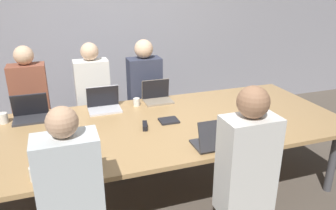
{
  "coord_description": "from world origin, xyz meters",
  "views": [
    {
      "loc": [
        -0.85,
        -2.81,
        2.09
      ],
      "look_at": [
        0.15,
        0.1,
        0.91
      ],
      "focal_mm": 35.0,
      "sensor_mm": 36.0,
      "label": 1
    }
  ],
  "objects_px": {
    "laptop_near_midright": "(216,139)",
    "laptop_near_left": "(74,166)",
    "cup_far_center": "(137,102)",
    "person_near_midright": "(245,181)",
    "person_near_left": "(73,210)",
    "laptop_far_center": "(157,95)",
    "laptop_far_midleft": "(104,103)",
    "person_far_center": "(145,98)",
    "person_far_midleft": "(94,102)",
    "person_far_left": "(32,108)",
    "cup_near_left": "(36,173)",
    "cup_far_left": "(3,118)",
    "laptop_far_left": "(30,112)",
    "stapler": "(145,126)"
  },
  "relations": [
    {
      "from": "laptop_near_midright",
      "to": "person_near_midright",
      "type": "height_order",
      "value": "person_near_midright"
    },
    {
      "from": "laptop_near_left",
      "to": "cup_far_center",
      "type": "bearing_deg",
      "value": -122.62
    },
    {
      "from": "person_far_center",
      "to": "laptop_near_midright",
      "type": "height_order",
      "value": "person_far_center"
    },
    {
      "from": "person_far_left",
      "to": "person_near_left",
      "type": "xyz_separation_m",
      "value": [
        0.33,
        -2.0,
        -0.01
      ]
    },
    {
      "from": "cup_far_center",
      "to": "person_near_midright",
      "type": "relative_size",
      "value": 0.06
    },
    {
      "from": "person_far_left",
      "to": "laptop_far_center",
      "type": "height_order",
      "value": "person_far_left"
    },
    {
      "from": "person_far_midleft",
      "to": "cup_far_left",
      "type": "bearing_deg",
      "value": -151.59
    },
    {
      "from": "laptop_far_midleft",
      "to": "laptop_near_midright",
      "type": "bearing_deg",
      "value": -57.24
    },
    {
      "from": "cup_far_left",
      "to": "person_near_left",
      "type": "distance_m",
      "value": 1.58
    },
    {
      "from": "cup_far_left",
      "to": "laptop_near_left",
      "type": "xyz_separation_m",
      "value": [
        0.6,
        -1.16,
        0.01
      ]
    },
    {
      "from": "person_near_midright",
      "to": "person_far_left",
      "type": "bearing_deg",
      "value": -53.56
    },
    {
      "from": "person_far_midleft",
      "to": "cup_far_center",
      "type": "relative_size",
      "value": 16.05
    },
    {
      "from": "laptop_far_midleft",
      "to": "person_far_center",
      "type": "height_order",
      "value": "person_far_center"
    },
    {
      "from": "person_far_left",
      "to": "person_far_midleft",
      "type": "height_order",
      "value": "person_far_left"
    },
    {
      "from": "cup_far_left",
      "to": "cup_far_center",
      "type": "xyz_separation_m",
      "value": [
        1.36,
        0.04,
        -0.01
      ]
    },
    {
      "from": "laptop_far_midleft",
      "to": "cup_far_left",
      "type": "bearing_deg",
      "value": -177.72
    },
    {
      "from": "cup_near_left",
      "to": "person_near_midright",
      "type": "xyz_separation_m",
      "value": [
        1.45,
        -0.42,
        -0.11
      ]
    },
    {
      "from": "person_near_left",
      "to": "cup_far_center",
      "type": "xyz_separation_m",
      "value": [
        0.81,
        1.51,
        0.13
      ]
    },
    {
      "from": "laptop_near_left",
      "to": "person_far_center",
      "type": "relative_size",
      "value": 0.25
    },
    {
      "from": "person_far_midleft",
      "to": "laptop_far_center",
      "type": "bearing_deg",
      "value": -29.95
    },
    {
      "from": "laptop_near_left",
      "to": "cup_far_center",
      "type": "height_order",
      "value": "laptop_near_left"
    },
    {
      "from": "person_far_left",
      "to": "cup_near_left",
      "type": "distance_m",
      "value": 1.69
    },
    {
      "from": "cup_near_left",
      "to": "person_far_midleft",
      "type": "xyz_separation_m",
      "value": [
        0.6,
        1.67,
        -0.12
      ]
    },
    {
      "from": "person_near_left",
      "to": "laptop_far_center",
      "type": "bearing_deg",
      "value": -124.07
    },
    {
      "from": "person_far_midleft",
      "to": "person_near_midright",
      "type": "relative_size",
      "value": 0.99
    },
    {
      "from": "laptop_near_left",
      "to": "person_near_midright",
      "type": "distance_m",
      "value": 1.27
    },
    {
      "from": "laptop_near_midright",
      "to": "laptop_near_left",
      "type": "bearing_deg",
      "value": 1.07
    },
    {
      "from": "laptop_near_left",
      "to": "cup_far_center",
      "type": "distance_m",
      "value": 1.42
    },
    {
      "from": "laptop_near_left",
      "to": "person_far_center",
      "type": "bearing_deg",
      "value": -121.51
    },
    {
      "from": "laptop_near_left",
      "to": "cup_far_center",
      "type": "relative_size",
      "value": 3.98
    },
    {
      "from": "person_near_left",
      "to": "person_far_midleft",
      "type": "relative_size",
      "value": 0.99
    },
    {
      "from": "person_far_left",
      "to": "cup_near_left",
      "type": "xyz_separation_m",
      "value": [
        0.11,
        -1.68,
        0.12
      ]
    },
    {
      "from": "cup_near_left",
      "to": "person_far_center",
      "type": "relative_size",
      "value": 0.07
    },
    {
      "from": "laptop_far_midleft",
      "to": "stapler",
      "type": "xyz_separation_m",
      "value": [
        0.29,
        -0.61,
        -0.05
      ]
    },
    {
      "from": "cup_far_center",
      "to": "person_near_midright",
      "type": "xyz_separation_m",
      "value": [
        0.42,
        -1.62,
        -0.1
      ]
    },
    {
      "from": "cup_near_left",
      "to": "person_far_left",
      "type": "bearing_deg",
      "value": 93.69
    },
    {
      "from": "person_far_left",
      "to": "laptop_far_midleft",
      "type": "bearing_deg",
      "value": -32.31
    },
    {
      "from": "laptop_far_left",
      "to": "person_far_midleft",
      "type": "relative_size",
      "value": 0.24
    },
    {
      "from": "person_far_midleft",
      "to": "laptop_near_midright",
      "type": "bearing_deg",
      "value": -63.51
    },
    {
      "from": "person_far_left",
      "to": "laptop_far_center",
      "type": "distance_m",
      "value": 1.46
    },
    {
      "from": "laptop_far_midleft",
      "to": "person_near_left",
      "type": "bearing_deg",
      "value": -106.28
    },
    {
      "from": "laptop_far_left",
      "to": "laptop_far_midleft",
      "type": "relative_size",
      "value": 0.98
    },
    {
      "from": "laptop_far_center",
      "to": "person_near_midright",
      "type": "xyz_separation_m",
      "value": [
        0.16,
        -1.69,
        -0.13
      ]
    },
    {
      "from": "laptop_far_left",
      "to": "laptop_far_midleft",
      "type": "bearing_deg",
      "value": 1.22
    },
    {
      "from": "person_near_left",
      "to": "cup_near_left",
      "type": "distance_m",
      "value": 0.4
    },
    {
      "from": "person_near_left",
      "to": "person_far_center",
      "type": "xyz_separation_m",
      "value": [
        1.0,
        1.88,
        0.02
      ]
    },
    {
      "from": "person_near_left",
      "to": "laptop_far_center",
      "type": "distance_m",
      "value": 1.91
    },
    {
      "from": "cup_far_left",
      "to": "laptop_near_left",
      "type": "distance_m",
      "value": 1.3
    },
    {
      "from": "person_far_midleft",
      "to": "person_near_midright",
      "type": "distance_m",
      "value": 2.25
    },
    {
      "from": "stapler",
      "to": "person_far_left",
      "type": "bearing_deg",
      "value": 147.74
    }
  ]
}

